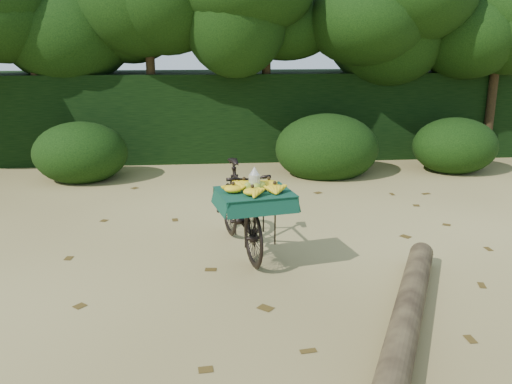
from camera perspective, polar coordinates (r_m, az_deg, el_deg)
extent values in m
plane|color=tan|center=(6.07, 2.35, -8.21)|extent=(80.00, 80.00, 0.00)
imported|color=black|center=(6.44, -1.65, -1.66)|extent=(0.84, 1.85, 1.07)
cube|color=black|center=(5.79, -0.14, -0.13)|extent=(0.47, 0.54, 0.03)
cube|color=#124430|center=(5.79, -0.14, 0.04)|extent=(0.88, 0.78, 0.01)
ellipsoid|color=olive|center=(5.79, 0.58, 0.63)|extent=(0.10, 0.08, 0.11)
ellipsoid|color=olive|center=(5.83, -0.32, 0.73)|extent=(0.10, 0.08, 0.11)
ellipsoid|color=olive|center=(5.75, -0.85, 0.52)|extent=(0.10, 0.08, 0.11)
ellipsoid|color=olive|center=(5.71, 0.05, 0.41)|extent=(0.10, 0.08, 0.11)
cylinder|color=#EAE5C6|center=(5.77, -0.17, 1.08)|extent=(0.12, 0.12, 0.16)
cylinder|color=brown|center=(4.85, 15.33, -13.67)|extent=(1.82, 3.31, 0.26)
cube|color=black|center=(11.92, -1.75, 8.22)|extent=(26.00, 1.80, 1.80)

